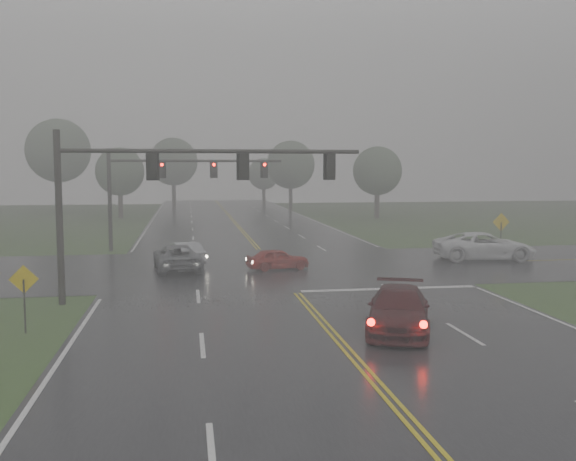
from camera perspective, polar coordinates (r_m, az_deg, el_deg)
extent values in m
plane|color=#314D21|center=(16.35, 9.46, -15.05)|extent=(180.00, 180.00, 0.00)
cube|color=black|center=(35.32, -0.82, -3.77)|extent=(18.00, 160.00, 0.02)
cube|color=black|center=(37.27, -1.25, -3.28)|extent=(120.00, 14.00, 0.02)
cube|color=silver|center=(30.93, 8.98, -5.18)|extent=(8.50, 0.50, 0.01)
imported|color=#3B0A0D|center=(23.21, 9.77, -8.82)|extent=(3.74, 5.59, 1.50)
imported|color=#9F140E|center=(36.36, -0.92, -3.50)|extent=(3.71, 2.01, 1.20)
imported|color=#AFB2B7|center=(38.81, -9.20, -3.00)|extent=(2.58, 4.34, 1.35)
imported|color=#595B60|center=(36.70, -9.81, -3.50)|extent=(2.96, 5.42, 1.44)
imported|color=white|center=(41.98, 17.04, -2.53)|extent=(6.46, 3.51, 1.72)
cylinder|color=black|center=(28.36, -19.66, 1.05)|extent=(0.28, 0.28, 7.32)
cylinder|color=black|center=(28.29, -19.85, 6.80)|extent=(0.18, 0.18, 0.81)
cylinder|color=black|center=(27.81, -6.67, 7.02)|extent=(12.83, 0.18, 0.18)
cube|color=black|center=(27.82, -11.97, 5.68)|extent=(0.35, 0.28, 1.07)
cube|color=black|center=(27.98, -11.95, 5.68)|extent=(0.56, 0.03, 1.27)
cube|color=black|center=(27.89, -4.01, 5.78)|extent=(0.35, 0.28, 1.07)
cube|color=black|center=(28.05, -4.04, 5.78)|extent=(0.56, 0.03, 1.27)
cube|color=black|center=(28.48, 3.77, 5.78)|extent=(0.35, 0.28, 1.07)
cube|color=black|center=(28.64, 3.70, 5.78)|extent=(0.56, 0.03, 1.27)
cylinder|color=black|center=(45.78, -15.57, 2.62)|extent=(0.28, 0.28, 7.07)
cylinder|color=black|center=(45.73, -15.66, 6.06)|extent=(0.18, 0.18, 0.79)
cylinder|color=black|center=(45.43, -8.13, 6.15)|extent=(11.92, 0.18, 0.18)
cube|color=black|center=(45.46, -11.14, 5.36)|extent=(0.33, 0.28, 1.03)
cube|color=black|center=(45.61, -11.13, 5.36)|extent=(0.54, 0.03, 1.23)
cylinder|color=#FF0C05|center=(45.30, -11.15, 5.77)|extent=(0.22, 0.06, 0.22)
cube|color=black|center=(45.46, -6.61, 5.43)|extent=(0.33, 0.28, 1.03)
cube|color=black|center=(45.62, -6.62, 5.43)|extent=(0.54, 0.03, 1.23)
cylinder|color=#FF0C05|center=(45.30, -6.61, 5.84)|extent=(0.22, 0.06, 0.22)
cube|color=black|center=(45.75, -2.11, 5.46)|extent=(0.33, 0.28, 1.03)
cube|color=black|center=(45.90, -2.13, 5.46)|extent=(0.54, 0.03, 1.23)
cylinder|color=#FF0C05|center=(45.59, -2.09, 5.87)|extent=(0.22, 0.06, 0.22)
cylinder|color=black|center=(24.19, -22.37, -6.26)|extent=(0.06, 0.06, 1.90)
cube|color=gold|center=(24.05, -22.44, -4.03)|extent=(1.00, 0.07, 1.00)
cylinder|color=black|center=(43.69, 18.39, -0.76)|extent=(0.08, 0.08, 2.26)
cube|color=gold|center=(43.62, 18.42, 0.72)|extent=(1.19, 0.12, 1.19)
cylinder|color=#322720|center=(75.95, -14.65, 2.23)|extent=(0.53, 0.53, 3.10)
sphere|color=#354830|center=(75.84, -14.73, 5.09)|extent=(5.52, 5.52, 5.52)
cylinder|color=#322720|center=(84.97, 0.23, 2.91)|extent=(0.50, 0.50, 3.58)
sphere|color=#354830|center=(84.88, 0.23, 5.86)|extent=(6.37, 6.37, 6.37)
cylinder|color=#322720|center=(93.62, -10.11, 3.16)|extent=(0.59, 0.59, 3.86)
sphere|color=#354830|center=(93.55, -10.16, 6.05)|extent=(6.86, 6.86, 6.86)
cylinder|color=#322720|center=(74.37, 7.91, 2.31)|extent=(0.59, 0.59, 3.15)
sphere|color=#354830|center=(74.25, 7.95, 5.28)|extent=(5.60, 5.60, 5.60)
cylinder|color=#322720|center=(88.91, -19.62, 3.05)|extent=(0.53, 0.53, 4.64)
sphere|color=#354830|center=(88.88, -19.74, 6.70)|extent=(8.25, 8.25, 8.25)
cylinder|color=#322720|center=(101.78, -2.16, 3.13)|extent=(0.56, 0.56, 2.80)
sphere|color=#354830|center=(101.69, -2.17, 5.05)|extent=(4.97, 4.97, 4.97)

